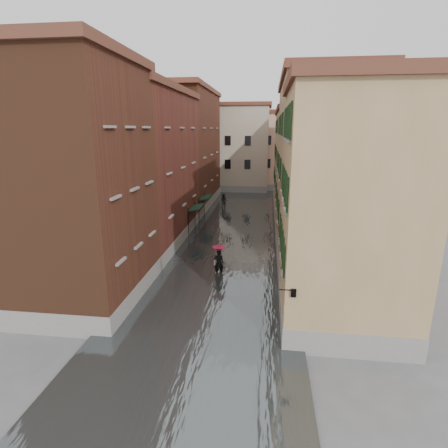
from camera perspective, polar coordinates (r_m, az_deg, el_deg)
The scene contains 16 objects.
ground at distance 22.21m, azimuth -1.64°, elevation -10.60°, with size 120.00×120.00×0.00m, color #59595B.
floodwater at distance 34.26m, azimuth 1.66°, elevation -0.99°, with size 10.00×60.00×0.20m, color #43484A.
building_left_near at distance 20.67m, azimuth -22.33°, elevation 5.26°, with size 6.00×8.00×13.00m, color brown.
building_left_mid at distance 30.66m, azimuth -12.28°, elevation 8.49°, with size 6.00×14.00×12.50m, color #5A2E1C.
building_left_far at distance 44.98m, azimuth -5.97°, elevation 11.77°, with size 6.00×16.00×14.00m, color brown.
building_right_near at distance 18.59m, azimuth 19.08°, elevation 2.19°, with size 6.00×8.00×11.50m, color #9A804F.
building_right_mid at distance 29.18m, azimuth 14.94°, elevation 8.49°, with size 6.00×14.00×13.00m, color #967F5B.
building_right_far at distance 44.09m, azimuth 12.37°, elevation 9.80°, with size 6.00×16.00×11.50m, color #9A804F.
building_end_cream at distance 58.15m, azimuth 1.14°, elevation 12.13°, with size 12.00×9.00×13.00m, color #BFAD98.
building_end_pink at distance 59.93m, azimuth 10.11°, elevation 11.52°, with size 10.00×9.00×12.00m, color #CFA292.
awning_near at distance 33.04m, azimuth -4.54°, elevation 2.60°, with size 1.09×2.96×2.80m.
awning_far at distance 37.88m, azimuth -3.01°, elevation 4.27°, with size 1.09×3.18×2.80m.
wall_lantern at distance 15.33m, azimuth 11.20°, elevation -10.88°, with size 0.71×0.22×0.35m.
window_planters at distance 20.09m, azimuth 9.70°, elevation -2.86°, with size 0.59×8.17×0.84m.
pedestrian_main at distance 23.68m, azimuth -0.85°, elevation -5.69°, with size 0.91×0.91×2.06m.
pedestrian_far at distance 43.80m, azimuth -0.02°, elevation 3.76°, with size 0.92×0.72×1.89m, color black.
Camera 1 is at (3.11, -19.74, 9.69)m, focal length 28.00 mm.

